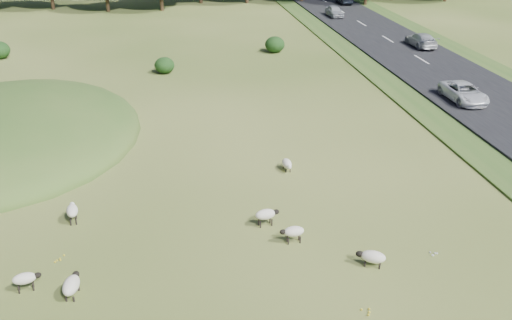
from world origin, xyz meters
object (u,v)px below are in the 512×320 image
Objects in this scene: sheep_6 at (266,214)px; sheep_1 at (71,285)px; sheep_2 at (293,232)px; car_3 at (464,92)px; car_5 at (335,11)px; sheep_4 at (372,257)px; car_6 at (421,40)px; sheep_0 at (25,279)px; sheep_5 at (72,211)px; sheep_3 at (287,164)px.

sheep_1 is at bearing -164.62° from sheep_6.
sheep_2 is 1.75m from sheep_6.
car_5 is (0.00, 31.36, 0.02)m from car_3.
sheep_4 is at bearing -80.50° from sheep_1.
car_6 reaches higher than sheep_4.
sheep_5 is at bearing 66.01° from sheep_0.
car_3 reaches higher than sheep_5.
car_3 is at bearing 21.70° from sheep_0.
car_3 is 1.18× the size of car_5.
sheep_6 is at bearing -55.36° from sheep_1.
sheep_3 is 0.90× the size of sheep_4.
sheep_4 is (13.02, -0.60, -0.09)m from sheep_0.
sheep_1 is 5.38m from sheep_5.
car_3 is 15.97m from car_6.
sheep_2 is 0.96× the size of sheep_3.
sheep_1 is at bearing 179.91° from sheep_5.
sheep_0 reaches higher than sheep_3.
car_5 is at bearing -76.51° from car_6.
car_5 reaches higher than sheep_1.
sheep_6 is 48.01m from car_5.
car_3 is (12.89, 17.41, 0.44)m from sheep_4.
sheep_5 is (-0.62, 5.35, 0.10)m from sheep_1.
sheep_1 is 1.16× the size of sheep_6.
sheep_2 is 0.28× the size of car_5.
car_6 is (28.63, 27.56, 0.32)m from sheep_5.
sheep_0 is 0.24× the size of car_3.
sheep_4 is at bearing -13.91° from sheep_0.
sheep_0 is 1.79m from sheep_1.
sheep_0 is 0.97× the size of sheep_3.
car_3 reaches higher than sheep_2.
sheep_6 is (8.40, -1.71, -0.01)m from sheep_5.
sheep_3 is at bearing -109.82° from car_5.
car_6 is at bearing 36.14° from sheep_0.
car_3 reaches higher than sheep_4.
car_5 reaches higher than sheep_4.
sheep_0 is 0.24× the size of car_6.
sheep_3 is at bearing -54.80° from sheep_4.
car_6 is (20.23, 29.27, 0.33)m from sheep_6.
car_6 reaches higher than car_5.
car_3 reaches higher than sheep_1.
sheep_5 reaches higher than sheep_3.
sheep_5 is at bearing 158.83° from sheep_6.
sheep_3 is 0.96× the size of sheep_6.
sheep_5 reaches higher than sheep_1.
sheep_3 is 9.06m from sheep_4.
sheep_2 is at bearing -135.54° from car_3.
sheep_0 is 0.80× the size of sheep_1.
sheep_1 is 8.91m from sheep_2.
sheep_0 is 0.93× the size of sheep_6.
sheep_0 is 54.69m from car_5.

